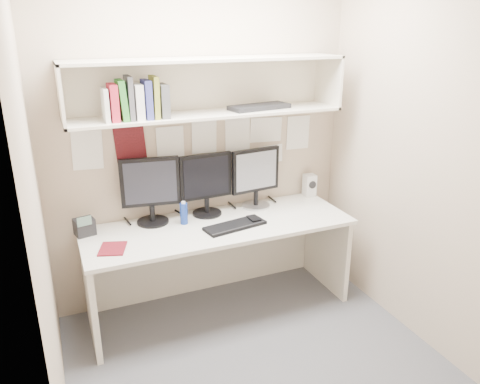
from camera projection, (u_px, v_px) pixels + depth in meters
name	position (u px, v px, depth m)	size (l,w,h in m)	color
floor	(253.00, 357.00, 3.19)	(2.40, 2.00, 0.01)	#4D4D52
wall_back	(202.00, 139.00, 3.61)	(2.40, 0.02, 2.60)	tan
wall_front	(359.00, 246.00, 1.88)	(2.40, 0.02, 2.60)	tan
wall_left	(35.00, 205.00, 2.31)	(0.02, 2.00, 2.60)	tan
wall_right	(415.00, 155.00, 3.19)	(0.02, 2.00, 2.60)	tan
desk	(219.00, 267.00, 3.63)	(2.00, 0.70, 0.73)	silver
overhead_hutch	(206.00, 86.00, 3.35)	(2.00, 0.38, 0.40)	silver
pinned_papers	(202.00, 146.00, 3.63)	(1.92, 0.01, 0.48)	white
monitor_left	(150.00, 188.00, 3.44)	(0.43, 0.24, 0.50)	black
monitor_center	(206.00, 182.00, 3.60)	(0.42, 0.23, 0.49)	black
monitor_right	(256.00, 176.00, 3.75)	(0.42, 0.23, 0.48)	#A5A5AA
keyboard	(235.00, 226.00, 3.44)	(0.46, 0.16, 0.02)	black
mouse	(254.00, 220.00, 3.53)	(0.07, 0.12, 0.04)	black
speaker	(309.00, 185.00, 4.04)	(0.10, 0.11, 0.19)	silver
blue_bottle	(184.00, 213.00, 3.47)	(0.06, 0.06, 0.18)	navy
maroon_notebook	(113.00, 249.00, 3.10)	(0.17, 0.20, 0.01)	maroon
desk_phone	(84.00, 227.00, 3.30)	(0.15, 0.14, 0.16)	black
book_stack	(136.00, 100.00, 3.08)	(0.42, 0.18, 0.29)	silver
hutch_tray	(259.00, 107.00, 3.49)	(0.46, 0.18, 0.03)	black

